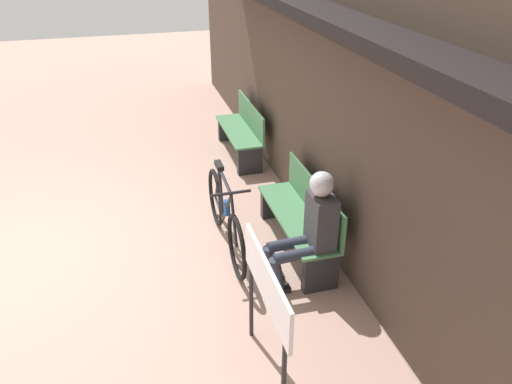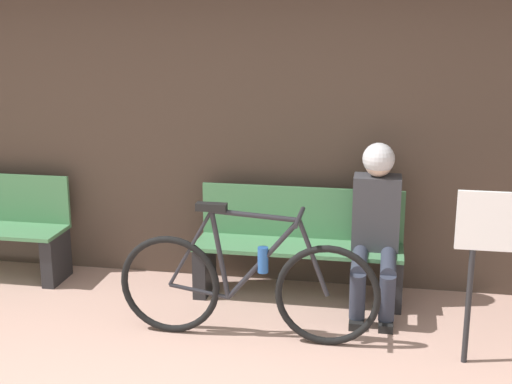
# 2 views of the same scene
# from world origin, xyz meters

# --- Properties ---
(storefront_wall) EXTENTS (12.00, 0.56, 3.20)m
(storefront_wall) POSITION_xyz_m (0.00, 3.02, 1.66)
(storefront_wall) COLOR #4C3D33
(storefront_wall) RESTS_ON ground_plane
(park_bench_near) EXTENTS (1.55, 0.42, 0.82)m
(park_bench_near) POSITION_xyz_m (0.54, 2.68, 0.38)
(park_bench_near) COLOR #477F51
(park_bench_near) RESTS_ON ground_plane
(bicycle) EXTENTS (1.74, 0.40, 0.92)m
(bicycle) POSITION_xyz_m (0.30, 1.89, 0.38)
(bicycle) COLOR black
(bicycle) RESTS_ON ground_plane
(person_seated) EXTENTS (0.34, 0.66, 1.21)m
(person_seated) POSITION_xyz_m (1.11, 2.56, 0.68)
(person_seated) COLOR #2D3342
(person_seated) RESTS_ON ground_plane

